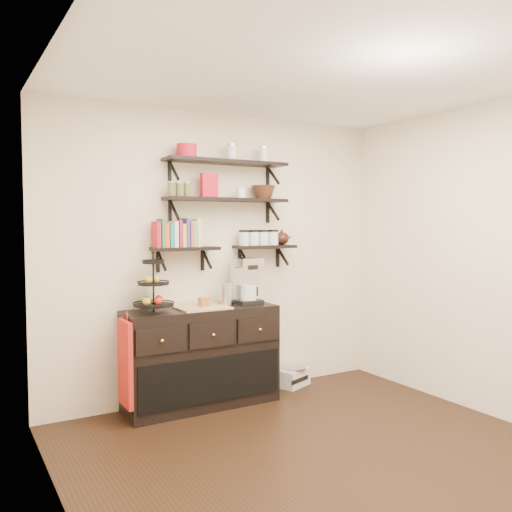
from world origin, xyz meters
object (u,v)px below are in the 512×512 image
at_px(sideboard, 201,357).
at_px(radio, 295,377).
at_px(fruit_stand, 154,292).
at_px(coffee_maker, 246,282).

height_order(sideboard, radio, sideboard).
bearing_deg(fruit_stand, radio, 2.36).
height_order(sideboard, fruit_stand, fruit_stand).
relative_size(fruit_stand, radio, 1.37).
bearing_deg(sideboard, fruit_stand, 179.53).
bearing_deg(fruit_stand, sideboard, -0.47).
xyz_separation_m(fruit_stand, coffee_maker, (0.92, 0.03, 0.03)).
bearing_deg(fruit_stand, coffee_maker, 1.62).
bearing_deg(coffee_maker, radio, -0.84).
relative_size(sideboard, coffee_maker, 3.20).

